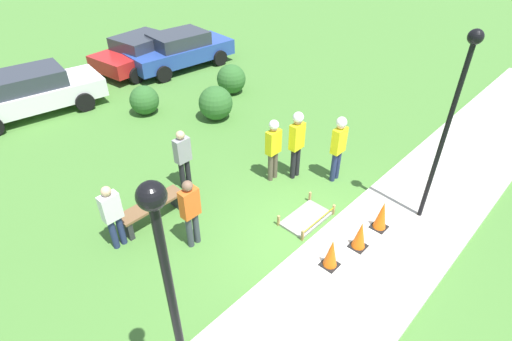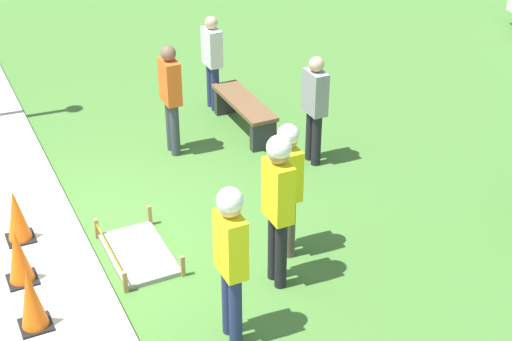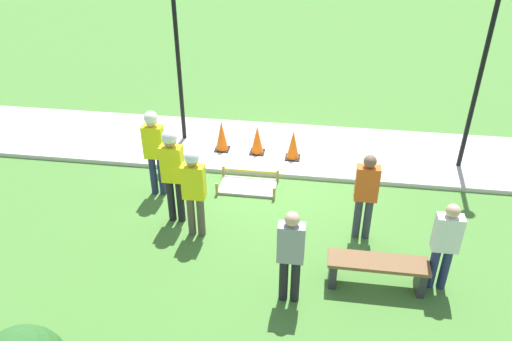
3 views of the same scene
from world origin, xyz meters
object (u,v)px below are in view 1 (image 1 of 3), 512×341
object	(u,v)px
traffic_cone_far_patch	(360,235)
park_bench	(152,209)
worker_trainee	(339,143)
traffic_cone_sidewalk_edge	(382,215)
worker_assistant	(273,145)
lamppost_near	(453,108)
parked_car_red	(143,51)
traffic_cone_near_patch	(331,253)
bystander_in_gray_shirt	(112,214)
bystander_in_orange_shirt	(190,210)
bystander_in_white_shirt	(183,156)
parked_car_white	(30,92)
worker_supervisor	(297,139)
lamppost_far	(171,296)
parked_car_blue	(180,50)

from	to	relation	value
traffic_cone_far_patch	park_bench	bearing A→B (deg)	122.13
worker_trainee	park_bench	bearing A→B (deg)	153.68
traffic_cone_sidewalk_edge	worker_assistant	size ratio (longest dim) A/B	0.42
lamppost_near	parked_car_red	xyz separation A→B (m)	(0.97, 12.89, -2.15)
traffic_cone_near_patch	parked_car_red	world-z (taller)	parked_car_red
bystander_in_gray_shirt	traffic_cone_sidewalk_edge	bearing A→B (deg)	-42.04
traffic_cone_sidewalk_edge	parked_car_red	xyz separation A→B (m)	(2.02, 12.41, 0.26)
traffic_cone_far_patch	worker_assistant	distance (m)	3.20
bystander_in_orange_shirt	worker_assistant	bearing A→B (deg)	6.79
bystander_in_gray_shirt	park_bench	bearing A→B (deg)	7.29
park_bench	bystander_in_white_shirt	size ratio (longest dim) A/B	0.95
worker_trainee	parked_car_white	xyz separation A→B (m)	(-3.91, 9.73, -0.36)
bystander_in_orange_shirt	bystander_in_gray_shirt	bearing A→B (deg)	135.34
traffic_cone_far_patch	lamppost_near	world-z (taller)	lamppost_near
traffic_cone_sidewalk_edge	worker_supervisor	xyz separation A→B (m)	(0.32, 2.73, 0.71)
traffic_cone_near_patch	lamppost_near	bearing A→B (deg)	-13.22
worker_supervisor	traffic_cone_far_patch	bearing A→B (deg)	-113.38
traffic_cone_sidewalk_edge	bystander_in_gray_shirt	size ratio (longest dim) A/B	0.46
bystander_in_orange_shirt	parked_car_white	world-z (taller)	bystander_in_orange_shirt
lamppost_near	parked_car_red	bearing A→B (deg)	85.69
traffic_cone_near_patch	bystander_in_white_shirt	world-z (taller)	bystander_in_white_shirt
traffic_cone_near_patch	parked_car_white	xyz separation A→B (m)	(-1.27, 11.43, 0.32)
park_bench	worker_assistant	size ratio (longest dim) A/B	0.90
traffic_cone_near_patch	lamppost_far	distance (m)	4.45
traffic_cone_sidewalk_edge	worker_assistant	bearing A→B (deg)	92.96
traffic_cone_far_patch	parked_car_blue	xyz separation A→B (m)	(4.03, 11.33, 0.33)
traffic_cone_near_patch	parked_car_blue	size ratio (longest dim) A/B	0.15
bystander_in_white_shirt	bystander_in_orange_shirt	bearing A→B (deg)	-123.69
lamppost_far	parked_car_blue	world-z (taller)	lamppost_far
bystander_in_orange_shirt	parked_car_blue	bearing A→B (deg)	53.69
worker_trainee	traffic_cone_near_patch	bearing A→B (deg)	-147.20
traffic_cone_far_patch	worker_trainee	world-z (taller)	worker_trainee
park_bench	parked_car_white	bearing A→B (deg)	87.10
lamppost_near	traffic_cone_far_patch	bearing A→B (deg)	165.21
parked_car_blue	worker_trainee	bearing A→B (deg)	-98.05
traffic_cone_far_patch	parked_car_white	xyz separation A→B (m)	(-2.11, 11.58, 0.33)
traffic_cone_far_patch	bystander_in_orange_shirt	distance (m)	3.60
bystander_in_gray_shirt	lamppost_near	xyz separation A→B (m)	(5.35, -4.35, 1.98)
bystander_in_gray_shirt	lamppost_near	world-z (taller)	lamppost_near
bystander_in_orange_shirt	traffic_cone_sidewalk_edge	bearing A→B (deg)	-41.02
worker_assistant	worker_trainee	distance (m)	1.66
worker_supervisor	parked_car_blue	xyz separation A→B (m)	(2.86, 8.62, -0.41)
lamppost_near	worker_assistant	bearing A→B (deg)	108.74
park_bench	lamppost_near	bearing A→B (deg)	-45.54
worker_supervisor	worker_trainee	world-z (taller)	worker_supervisor
worker_assistant	worker_trainee	bearing A→B (deg)	-47.54
bystander_in_white_shirt	worker_assistant	bearing A→B (deg)	-37.48
worker_supervisor	lamppost_near	world-z (taller)	lamppost_near
worker_trainee	lamppost_near	bearing A→B (deg)	-87.70
bystander_in_gray_shirt	bystander_in_white_shirt	world-z (taller)	bystander_in_white_shirt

